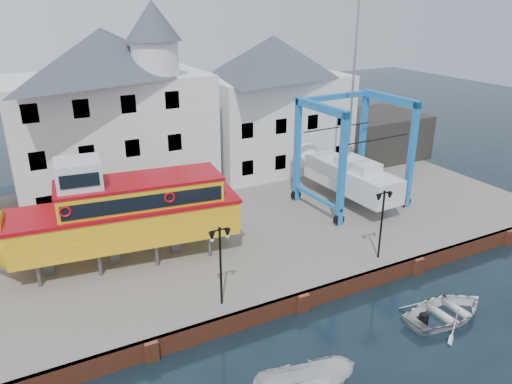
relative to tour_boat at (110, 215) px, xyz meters
name	(u,v)px	position (x,y,z in m)	size (l,w,h in m)	color
ground	(302,311)	(7.67, -7.84, -3.96)	(140.00, 140.00, 0.00)	black
hardstanding	(217,223)	(7.67, 3.16, -3.46)	(44.00, 22.00, 1.00)	slate
quay_wall	(301,301)	(7.67, -7.74, -3.46)	(44.00, 0.47, 1.00)	brown
building_white_main	(111,112)	(2.80, 10.55, 3.38)	(14.00, 8.30, 14.00)	silver
building_white_right	(273,103)	(16.67, 11.15, 2.64)	(12.00, 8.00, 11.20)	silver
shed_dark	(375,135)	(26.67, 9.16, -0.96)	(8.00, 7.00, 4.00)	black
lamp_post_left	(220,246)	(3.67, -6.64, 0.21)	(1.12, 0.32, 4.20)	black
lamp_post_right	(383,207)	(13.67, -6.64, 0.21)	(1.12, 0.32, 4.20)	black
tour_boat	(110,215)	(0.00, 0.00, 0.00)	(14.72, 5.12, 6.28)	#59595E
travel_lift	(344,168)	(17.25, 1.57, -0.50)	(7.09, 9.87, 14.78)	#0E5C9D
motorboat_b	(446,318)	(13.79, -11.78, -3.96)	(3.43, 4.80, 0.99)	silver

